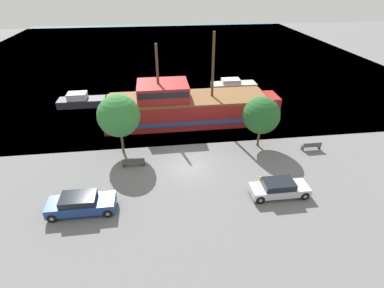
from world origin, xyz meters
The scene contains 12 objects.
ground_plane centered at (0.00, 0.00, 0.00)m, with size 160.00×160.00×0.00m, color slate.
water_surface centered at (0.00, 44.00, 0.00)m, with size 80.00×80.00×0.00m, color teal.
pirate_ship centered at (0.83, 9.69, 1.75)m, with size 19.93×5.71×9.94m.
moored_boat_dockside centered at (-12.24, 15.87, 0.67)m, with size 5.94×2.18×1.78m.
moored_boat_outer centered at (8.88, 19.13, 0.67)m, with size 6.49×2.30×1.69m.
parked_car_curb_front centered at (-8.46, -4.70, 0.74)m, with size 4.79×1.90×1.44m.
parked_car_curb_mid centered at (6.46, -4.78, 0.69)m, with size 4.54×1.78×1.35m.
fire_hydrant centered at (5.55, -3.20, 0.41)m, with size 0.42×0.25×0.76m.
bench_promenade_east centered at (12.27, 1.38, 0.44)m, with size 1.86×0.45×0.85m.
bench_promenade_west centered at (-4.93, 0.78, 0.45)m, with size 1.97×0.45×0.85m.
tree_row_east centered at (-6.05, 3.39, 3.88)m, with size 3.93×3.93×5.86m.
tree_row_mideast centered at (7.33, 2.90, 3.35)m, with size 3.58×3.58×5.14m.
Camera 1 is at (-2.63, -22.15, 15.33)m, focal length 28.00 mm.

